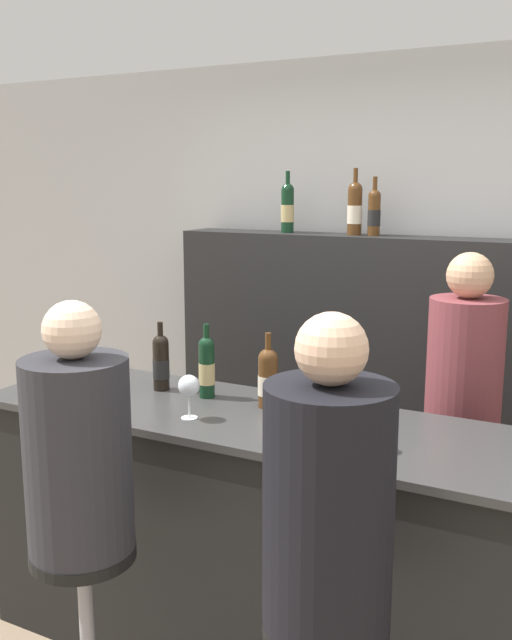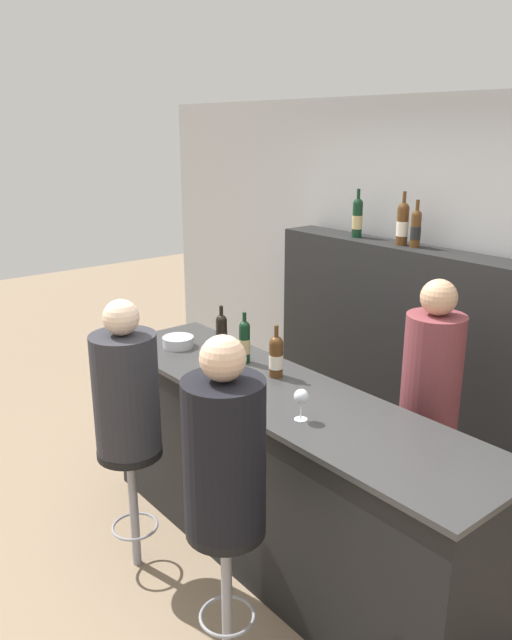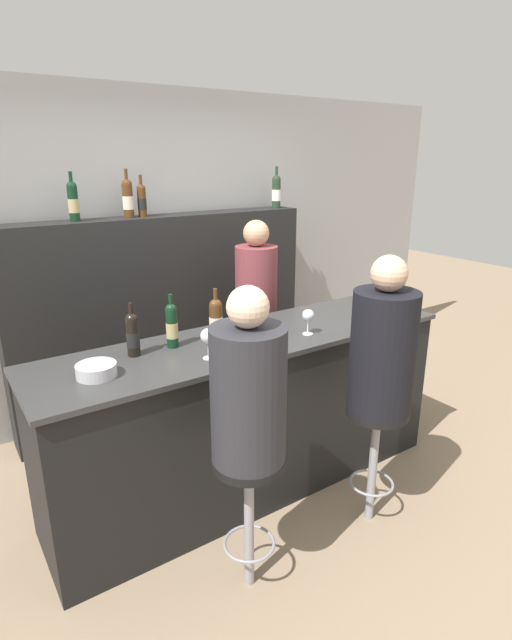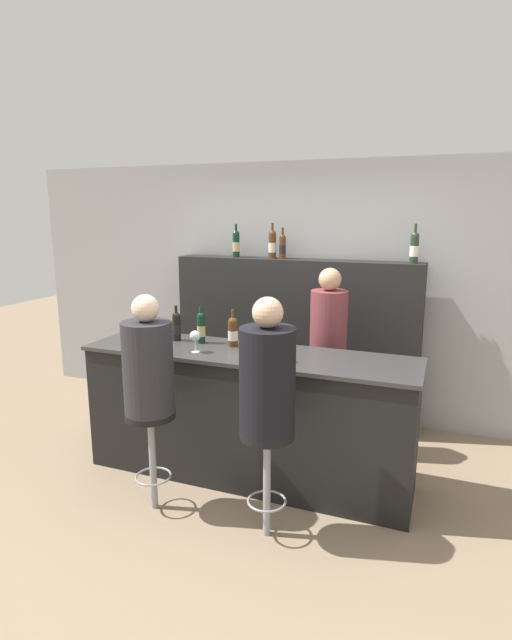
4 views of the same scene
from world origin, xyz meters
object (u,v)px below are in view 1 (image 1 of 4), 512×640
at_px(wine_glass_1, 363,416).
at_px(wine_bottle_backbar_2, 374,212).
at_px(wine_bottle_counter_0, 161,362).
at_px(wine_bottle_counter_1, 207,366).
at_px(wine_bottle_backbar_0, 288,207).
at_px(wine_bottle_counter_2, 268,377).
at_px(bar_stool_left, 85,593).
at_px(guest_seated_right, 328,495).
at_px(bartender, 460,456).
at_px(guest_seated_left, 78,446).
at_px(metal_bowl, 91,384).
at_px(wine_bottle_backbar_1, 355,208).
at_px(wine_glass_0, 189,387).

bearing_deg(wine_glass_1, wine_bottle_backbar_2, 107.84).
bearing_deg(wine_bottle_counter_0, wine_glass_1, -14.84).
height_order(wine_bottle_counter_1, wine_bottle_backbar_0, wine_bottle_backbar_0).
bearing_deg(wine_bottle_counter_2, bar_stool_left, -109.97).
height_order(wine_bottle_counter_2, wine_bottle_backbar_0, wine_bottle_backbar_0).
height_order(wine_bottle_backbar_0, guest_seated_right, wine_bottle_backbar_0).
bearing_deg(bar_stool_left, bartender, 54.62).
distance_m(wine_bottle_counter_1, guest_seated_right, 1.17).
relative_size(wine_bottle_counter_2, bartender, 0.18).
xyz_separation_m(wine_bottle_counter_2, guest_seated_left, (-0.29, -0.79, -0.07)).
height_order(wine_bottle_counter_1, metal_bowl, wine_bottle_counter_1).
height_order(wine_bottle_backbar_2, bartender, wine_bottle_backbar_2).
height_order(wine_bottle_backbar_0, wine_bottle_backbar_2, wine_bottle_backbar_0).
height_order(wine_bottle_backbar_1, guest_seated_left, wine_bottle_backbar_1).
relative_size(wine_bottle_backbar_1, wine_bottle_backbar_2, 1.15).
height_order(wine_bottle_counter_2, wine_bottle_backbar_2, wine_bottle_backbar_2).
bearing_deg(bartender, metal_bowl, -153.93).
xyz_separation_m(wine_bottle_counter_0, wine_bottle_backbar_0, (0.06, 1.14, 0.62)).
bearing_deg(bar_stool_left, wine_bottle_counter_2, 70.03).
bearing_deg(wine_bottle_backbar_0, wine_bottle_counter_1, -81.37).
relative_size(wine_bottle_counter_2, bar_stool_left, 0.41).
bearing_deg(wine_bottle_backbar_2, wine_glass_0, -99.58).
distance_m(wine_bottle_backbar_2, wine_glass_1, 1.60).
bearing_deg(bar_stool_left, metal_bowl, 127.64).
height_order(wine_bottle_counter_1, bartender, bartender).
height_order(guest_seated_left, bartender, bartender).
relative_size(wine_bottle_counter_1, wine_bottle_backbar_1, 0.90).
relative_size(wine_bottle_backbar_0, wine_bottle_backbar_1, 0.96).
bearing_deg(metal_bowl, wine_glass_0, -10.62).
bearing_deg(guest_seated_left, wine_bottle_backbar_0, 95.10).
relative_size(wine_bottle_counter_2, wine_bottle_backbar_1, 0.87).
distance_m(wine_bottle_counter_2, guest_seated_right, 0.98).
relative_size(wine_bottle_backbar_1, bartender, 0.21).
height_order(wine_glass_1, bar_stool_left, wine_glass_1).
relative_size(guest_seated_left, guest_seated_right, 0.96).
bearing_deg(guest_seated_left, wine_bottle_counter_2, 70.03).
relative_size(wine_bottle_backbar_0, bartender, 0.20).
relative_size(wine_bottle_backbar_2, wine_glass_1, 1.91).
xyz_separation_m(wine_bottle_counter_2, bar_stool_left, (-0.29, -0.79, -0.59)).
bearing_deg(wine_bottle_counter_0, bar_stool_left, -73.72).
relative_size(wine_bottle_counter_0, wine_glass_0, 1.75).
xyz_separation_m(wine_bottle_backbar_1, wine_glass_1, (0.56, -1.41, -0.63)).
xyz_separation_m(wine_bottle_backbar_0, metal_bowl, (-0.31, -1.30, -0.72)).
bearing_deg(wine_glass_0, wine_bottle_counter_1, 107.74).
bearing_deg(wine_bottle_backbar_0, wine_glass_1, -56.01).
xyz_separation_m(bar_stool_left, guest_seated_left, (-0.00, -0.00, 0.52)).
xyz_separation_m(wine_bottle_backbar_0, wine_bottle_backbar_2, (0.50, 0.00, -0.01)).
bearing_deg(bartender, wine_bottle_backbar_1, 140.31).
relative_size(wine_bottle_backbar_1, guest_seated_right, 0.40).
distance_m(wine_bottle_backbar_2, guest_seated_left, 2.07).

